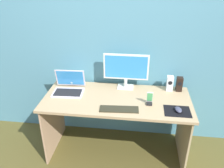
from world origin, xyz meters
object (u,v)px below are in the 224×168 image
(keyboard_external, at_px, (119,109))
(speaker_right, at_px, (179,84))
(phone_in_dock, at_px, (150,100))
(mouse, at_px, (178,110))
(laptop, at_px, (69,88))
(speaker_near_monitor, at_px, (170,83))
(monitor, at_px, (126,69))
(fishbowl, at_px, (73,79))

(keyboard_external, bearing_deg, speaker_right, 32.96)
(speaker_right, relative_size, phone_in_dock, 1.17)
(speaker_right, height_order, mouse, speaker_right)
(laptop, bearing_deg, speaker_near_monitor, 8.53)
(keyboard_external, xyz_separation_m, phone_in_dock, (0.29, 0.14, 0.04))
(speaker_near_monitor, distance_m, laptop, 1.11)
(monitor, relative_size, keyboard_external, 1.33)
(laptop, xyz_separation_m, keyboard_external, (0.58, -0.30, -0.04))
(fishbowl, height_order, keyboard_external, fishbowl)
(keyboard_external, bearing_deg, speaker_near_monitor, 38.05)
(speaker_right, bearing_deg, phone_in_dock, -135.25)
(speaker_right, relative_size, keyboard_external, 0.43)
(monitor, distance_m, speaker_near_monitor, 0.51)
(phone_in_dock, bearing_deg, laptop, 169.65)
(speaker_right, height_order, phone_in_dock, speaker_right)
(laptop, bearing_deg, phone_in_dock, -10.35)
(laptop, bearing_deg, mouse, -12.77)
(laptop, xyz_separation_m, fishbowl, (-0.00, 0.17, 0.02))
(keyboard_external, distance_m, phone_in_dock, 0.32)
(laptop, bearing_deg, keyboard_external, -26.91)
(laptop, distance_m, fishbowl, 0.18)
(monitor, bearing_deg, keyboard_external, -93.33)
(speaker_right, xyz_separation_m, laptop, (-1.20, -0.16, -0.03))
(mouse, bearing_deg, monitor, 129.83)
(laptop, height_order, mouse, laptop)
(fishbowl, distance_m, mouse, 1.23)
(laptop, distance_m, keyboard_external, 0.66)
(laptop, height_order, keyboard_external, laptop)
(mouse, distance_m, phone_in_dock, 0.29)
(monitor, relative_size, laptop, 1.46)
(speaker_right, distance_m, speaker_near_monitor, 0.10)
(speaker_near_monitor, bearing_deg, laptop, -171.47)
(monitor, xyz_separation_m, laptop, (-0.61, -0.17, -0.18))
(fishbowl, bearing_deg, keyboard_external, -38.69)
(speaker_near_monitor, bearing_deg, fishbowl, 179.55)
(speaker_right, relative_size, mouse, 1.62)
(fishbowl, bearing_deg, laptop, -89.10)
(speaker_right, height_order, laptop, laptop)
(mouse, height_order, phone_in_dock, phone_in_dock)
(monitor, distance_m, laptop, 0.66)
(keyboard_external, bearing_deg, laptop, 149.29)
(speaker_near_monitor, height_order, phone_in_dock, speaker_near_monitor)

